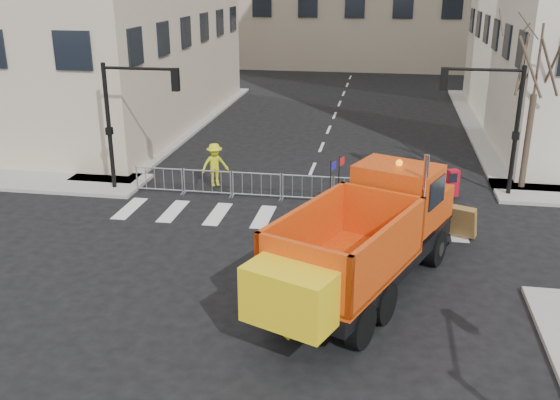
% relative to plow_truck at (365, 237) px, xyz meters
% --- Properties ---
extents(ground, '(120.00, 120.00, 0.00)m').
position_rel_plow_truck_xyz_m(ground, '(-2.90, -0.04, -1.78)').
color(ground, black).
rests_on(ground, ground).
extents(sidewalk_back, '(64.00, 5.00, 0.15)m').
position_rel_plow_truck_xyz_m(sidewalk_back, '(-2.90, 8.46, -1.71)').
color(sidewalk_back, gray).
rests_on(sidewalk_back, ground).
extents(traffic_light_left, '(0.18, 0.18, 5.40)m').
position_rel_plow_truck_xyz_m(traffic_light_left, '(-10.90, 7.46, 0.92)').
color(traffic_light_left, black).
rests_on(traffic_light_left, ground).
extents(traffic_light_right, '(0.18, 0.18, 5.40)m').
position_rel_plow_truck_xyz_m(traffic_light_right, '(5.60, 9.46, 0.92)').
color(traffic_light_right, black).
rests_on(traffic_light_right, ground).
extents(crowd_barriers, '(12.60, 0.60, 1.10)m').
position_rel_plow_truck_xyz_m(crowd_barriers, '(-3.65, 7.56, -1.23)').
color(crowd_barriers, '#9EA0A5').
rests_on(crowd_barriers, ground).
extents(street_tree, '(3.00, 3.00, 7.50)m').
position_rel_plow_truck_xyz_m(street_tree, '(6.30, 10.46, 1.97)').
color(street_tree, '#382B21').
rests_on(street_tree, ground).
extents(plow_truck, '(6.51, 10.58, 4.01)m').
position_rel_plow_truck_xyz_m(plow_truck, '(0.00, 0.00, 0.00)').
color(plow_truck, black).
rests_on(plow_truck, ground).
extents(cop_a, '(0.87, 0.83, 2.01)m').
position_rel_plow_truck_xyz_m(cop_a, '(1.01, 3.88, -0.78)').
color(cop_a, black).
rests_on(cop_a, ground).
extents(cop_b, '(1.05, 0.89, 1.89)m').
position_rel_plow_truck_xyz_m(cop_b, '(2.36, 4.08, -0.83)').
color(cop_b, black).
rests_on(cop_b, ground).
extents(cop_c, '(0.89, 1.13, 1.79)m').
position_rel_plow_truck_xyz_m(cop_c, '(0.96, 5.73, -0.89)').
color(cop_c, black).
rests_on(cop_c, ground).
extents(worker, '(1.38, 1.23, 1.86)m').
position_rel_plow_truck_xyz_m(worker, '(-6.68, 8.39, -0.70)').
color(worker, '#CCD218').
rests_on(worker, sidewalk_back).
extents(newspaper_box, '(0.57, 0.55, 1.10)m').
position_rel_plow_truck_xyz_m(newspaper_box, '(3.23, 8.75, -1.08)').
color(newspaper_box, '#AB0D1D').
rests_on(newspaper_box, sidewalk_back).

